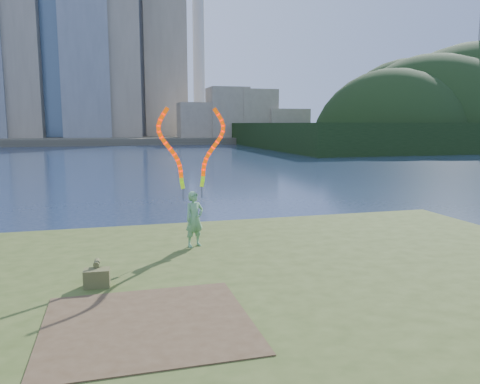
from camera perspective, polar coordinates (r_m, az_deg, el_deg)
name	(u,v)px	position (r m, az deg, el deg)	size (l,w,h in m)	color
ground	(233,290)	(11.32, -0.88, -11.88)	(320.00, 320.00, 0.00)	#1A2742
grassy_knoll	(263,314)	(9.15, 2.82, -14.67)	(20.00, 18.00, 0.80)	#39481A
dirt_patch	(148,323)	(7.75, -11.18, -15.42)	(3.20, 3.00, 0.02)	#47331E
far_shore	(124,139)	(105.37, -13.94, 6.31)	(320.00, 40.00, 1.20)	#4B4637
wooded_hill	(471,145)	(93.91, 26.32, 5.21)	(78.00, 50.00, 63.00)	black
woman_with_ribbons	(193,189)	(11.85, -5.70, 0.31)	(1.81, 0.81, 3.82)	#147518
canvas_bag	(97,277)	(9.56, -17.05, -9.86)	(0.50, 0.57, 0.46)	brown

